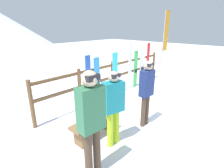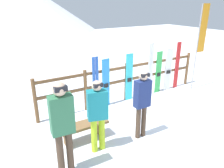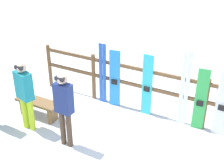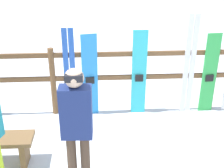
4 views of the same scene
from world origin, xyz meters
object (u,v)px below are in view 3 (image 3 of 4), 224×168
(ski_pair_blue, at_px, (103,74))
(ski_pair_white, at_px, (184,89))
(snowboard_white, at_px, (223,105))
(person_teal, at_px, (25,92))
(snowboard_green, at_px, (201,100))
(snowboard_blue, at_px, (115,79))
(snowboard_cyan, at_px, (147,86))
(person_navy, at_px, (64,104))
(bench, at_px, (38,105))

(ski_pair_blue, bearing_deg, ski_pair_white, -0.00)
(ski_pair_blue, height_order, snowboard_white, ski_pair_blue)
(person_teal, relative_size, ski_pair_white, 0.89)
(ski_pair_blue, height_order, ski_pair_white, ski_pair_white)
(ski_pair_blue, relative_size, ski_pair_white, 0.88)
(snowboard_green, relative_size, snowboard_white, 0.97)
(snowboard_green, bearing_deg, ski_pair_blue, 179.92)
(person_teal, xyz_separation_m, snowboard_green, (3.32, 1.79, -0.20))
(ski_pair_blue, distance_m, snowboard_green, 2.44)
(person_teal, relative_size, snowboard_blue, 1.08)
(person_teal, distance_m, snowboard_cyan, 2.74)
(snowboard_cyan, distance_m, ski_pair_white, 0.88)
(person_navy, bearing_deg, snowboard_green, 40.00)
(ski_pair_white, relative_size, snowboard_green, 1.22)
(snowboard_cyan, xyz_separation_m, snowboard_green, (1.25, -0.00, -0.04))
(ski_pair_white, bearing_deg, ski_pair_blue, 180.00)
(snowboard_blue, distance_m, ski_pair_white, 1.73)
(snowboard_white, bearing_deg, snowboard_cyan, 180.00)
(person_navy, relative_size, snowboard_green, 1.12)
(person_teal, relative_size, snowboard_white, 1.06)
(bench, bearing_deg, snowboard_white, 18.81)
(ski_pair_white, bearing_deg, person_navy, -134.69)
(person_teal, relative_size, ski_pair_blue, 1.01)
(person_navy, bearing_deg, snowboard_white, 34.81)
(bench, relative_size, person_teal, 0.70)
(ski_pair_blue, distance_m, snowboard_blue, 0.35)
(ski_pair_white, relative_size, snowboard_white, 1.19)
(bench, distance_m, snowboard_white, 4.13)
(snowboard_cyan, xyz_separation_m, snowboard_white, (1.71, -0.00, -0.01))
(person_navy, relative_size, ski_pair_blue, 1.03)
(bench, relative_size, snowboard_blue, 0.75)
(person_navy, height_order, snowboard_blue, person_navy)
(ski_pair_white, distance_m, snowboard_green, 0.41)
(snowboard_cyan, height_order, snowboard_green, snowboard_cyan)
(person_teal, xyz_separation_m, snowboard_blue, (1.22, 1.79, -0.19))
(bench, bearing_deg, snowboard_green, 21.13)
(snowboard_green, bearing_deg, person_teal, -151.64)
(snowboard_white, bearing_deg, ski_pair_white, 179.77)
(snowboard_blue, xyz_separation_m, snowboard_white, (2.56, 0.00, 0.01))
(ski_pair_blue, bearing_deg, snowboard_blue, -0.58)
(bench, xyz_separation_m, person_navy, (1.20, -0.54, 0.66))
(ski_pair_blue, bearing_deg, snowboard_cyan, -0.16)
(snowboard_blue, bearing_deg, snowboard_cyan, 0.00)
(snowboard_cyan, bearing_deg, snowboard_white, -0.00)
(snowboard_blue, bearing_deg, ski_pair_white, 0.11)
(ski_pair_white, bearing_deg, person_teal, -148.62)
(ski_pair_blue, distance_m, snowboard_white, 2.90)
(person_teal, height_order, person_navy, person_navy)
(person_teal, relative_size, person_navy, 0.97)
(person_navy, bearing_deg, ski_pair_blue, 96.45)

